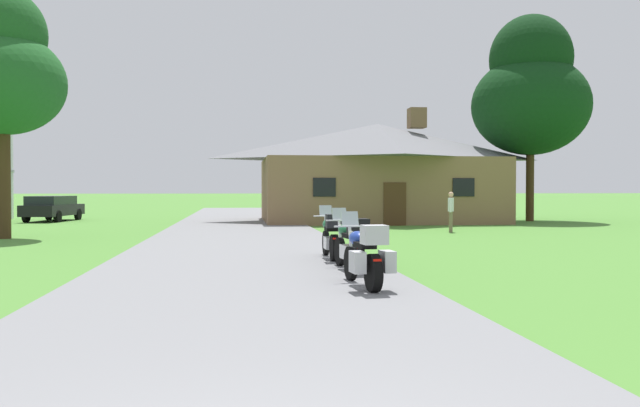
{
  "coord_description": "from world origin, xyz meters",
  "views": [
    {
      "loc": [
        -0.08,
        -3.25,
        1.78
      ],
      "look_at": [
        2.78,
        19.79,
        1.27
      ],
      "focal_mm": 37.1,
      "sensor_mm": 36.0,
      "label": 1
    }
  ],
  "objects_px": {
    "bystander_white_shirt_near_lodge": "(451,210)",
    "tree_left_near": "(3,69)",
    "motorcycle_blue_nearest_to_camera": "(365,256)",
    "parked_black_suv_far_left": "(53,207)",
    "motorcycle_green_farthest_in_row": "(331,236)",
    "tree_right_of_lodge": "(531,92)",
    "motorcycle_green_second_in_row": "(350,244)"
  },
  "relations": [
    {
      "from": "parked_black_suv_far_left",
      "to": "bystander_white_shirt_near_lodge",
      "type": "bearing_deg",
      "value": -24.06
    },
    {
      "from": "tree_left_near",
      "to": "bystander_white_shirt_near_lodge",
      "type": "bearing_deg",
      "value": 4.9
    },
    {
      "from": "motorcycle_blue_nearest_to_camera",
      "to": "motorcycle_green_farthest_in_row",
      "type": "distance_m",
      "value": 4.85
    },
    {
      "from": "motorcycle_green_farthest_in_row",
      "to": "parked_black_suv_far_left",
      "type": "bearing_deg",
      "value": 119.15
    },
    {
      "from": "motorcycle_green_farthest_in_row",
      "to": "parked_black_suv_far_left",
      "type": "relative_size",
      "value": 0.43
    },
    {
      "from": "motorcycle_blue_nearest_to_camera",
      "to": "parked_black_suv_far_left",
      "type": "distance_m",
      "value": 29.6
    },
    {
      "from": "tree_left_near",
      "to": "tree_right_of_lodge",
      "type": "bearing_deg",
      "value": 22.47
    },
    {
      "from": "tree_left_near",
      "to": "motorcycle_blue_nearest_to_camera",
      "type": "bearing_deg",
      "value": -52.32
    },
    {
      "from": "motorcycle_green_second_in_row",
      "to": "bystander_white_shirt_near_lodge",
      "type": "height_order",
      "value": "bystander_white_shirt_near_lodge"
    },
    {
      "from": "motorcycle_blue_nearest_to_camera",
      "to": "motorcycle_green_second_in_row",
      "type": "bearing_deg",
      "value": 80.97
    },
    {
      "from": "tree_left_near",
      "to": "parked_black_suv_far_left",
      "type": "distance_m",
      "value": 14.4
    },
    {
      "from": "bystander_white_shirt_near_lodge",
      "to": "tree_left_near",
      "type": "relative_size",
      "value": 0.19
    },
    {
      "from": "bystander_white_shirt_near_lodge",
      "to": "tree_right_of_lodge",
      "type": "relative_size",
      "value": 0.15
    },
    {
      "from": "motorcycle_green_farthest_in_row",
      "to": "tree_right_of_lodge",
      "type": "xyz_separation_m",
      "value": [
        13.84,
        18.86,
        6.56
      ]
    },
    {
      "from": "tree_right_of_lodge",
      "to": "motorcycle_blue_nearest_to_camera",
      "type": "bearing_deg",
      "value": -120.4
    },
    {
      "from": "motorcycle_green_farthest_in_row",
      "to": "tree_right_of_lodge",
      "type": "distance_m",
      "value": 24.3
    },
    {
      "from": "motorcycle_green_second_in_row",
      "to": "motorcycle_green_farthest_in_row",
      "type": "relative_size",
      "value": 1.0
    },
    {
      "from": "motorcycle_green_farthest_in_row",
      "to": "tree_left_near",
      "type": "height_order",
      "value": "tree_left_near"
    },
    {
      "from": "motorcycle_blue_nearest_to_camera",
      "to": "motorcycle_green_second_in_row",
      "type": "relative_size",
      "value": 1.0
    },
    {
      "from": "bystander_white_shirt_near_lodge",
      "to": "parked_black_suv_far_left",
      "type": "xyz_separation_m",
      "value": [
        -18.93,
        11.8,
        -0.15
      ]
    },
    {
      "from": "tree_left_near",
      "to": "tree_right_of_lodge",
      "type": "distance_m",
      "value": 26.46
    },
    {
      "from": "bystander_white_shirt_near_lodge",
      "to": "tree_right_of_lodge",
      "type": "distance_m",
      "value": 12.98
    },
    {
      "from": "bystander_white_shirt_near_lodge",
      "to": "tree_right_of_lodge",
      "type": "height_order",
      "value": "tree_right_of_lodge"
    },
    {
      "from": "tree_right_of_lodge",
      "to": "parked_black_suv_far_left",
      "type": "height_order",
      "value": "tree_right_of_lodge"
    },
    {
      "from": "motorcycle_green_farthest_in_row",
      "to": "tree_right_of_lodge",
      "type": "bearing_deg",
      "value": 53.33
    },
    {
      "from": "motorcycle_green_farthest_in_row",
      "to": "parked_black_suv_far_left",
      "type": "distance_m",
      "value": 25.31
    },
    {
      "from": "motorcycle_blue_nearest_to_camera",
      "to": "parked_black_suv_far_left",
      "type": "bearing_deg",
      "value": 109.34
    },
    {
      "from": "motorcycle_green_second_in_row",
      "to": "tree_right_of_lodge",
      "type": "xyz_separation_m",
      "value": [
        13.76,
        21.25,
        6.56
      ]
    },
    {
      "from": "parked_black_suv_far_left",
      "to": "motorcycle_green_farthest_in_row",
      "type": "bearing_deg",
      "value": -52.56
    },
    {
      "from": "bystander_white_shirt_near_lodge",
      "to": "motorcycle_blue_nearest_to_camera",
      "type": "bearing_deg",
      "value": 178.31
    },
    {
      "from": "parked_black_suv_far_left",
      "to": "tree_right_of_lodge",
      "type": "bearing_deg",
      "value": 1.04
    },
    {
      "from": "tree_right_of_lodge",
      "to": "parked_black_suv_far_left",
      "type": "bearing_deg",
      "value": 173.17
    }
  ]
}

